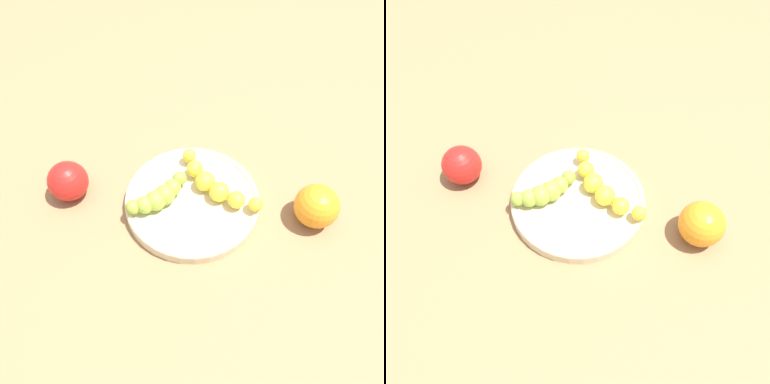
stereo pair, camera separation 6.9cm
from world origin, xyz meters
TOP-DOWN VIEW (x-y plane):
  - ground_plane at (0.00, 0.00)m, footprint 2.40×2.40m
  - fruit_bowl at (0.00, 0.00)m, footprint 0.24×0.24m
  - banana_green at (0.05, -0.03)m, footprint 0.12×0.05m
  - banana_yellow at (-0.04, 0.01)m, footprint 0.07×0.18m
  - apple_red at (0.16, -0.15)m, footprint 0.07×0.07m
  - orange_fruit at (-0.15, 0.15)m, footprint 0.08×0.08m

SIDE VIEW (x-z plane):
  - ground_plane at x=0.00m, z-range 0.00..0.00m
  - fruit_bowl at x=0.00m, z-range 0.00..0.02m
  - apple_red at x=0.16m, z-range 0.00..0.07m
  - banana_yellow at x=-0.04m, z-range 0.02..0.06m
  - banana_green at x=0.05m, z-range 0.02..0.06m
  - orange_fruit at x=-0.15m, z-range 0.00..0.08m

